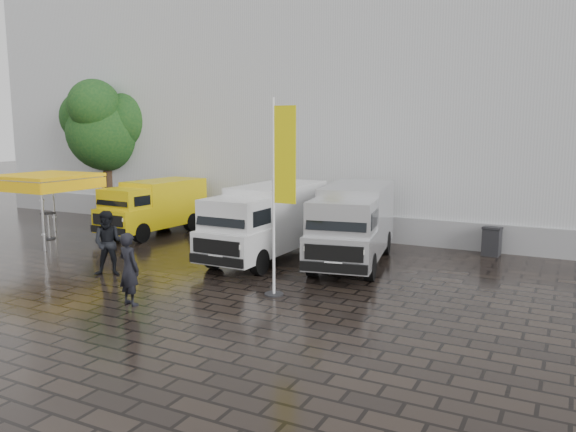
{
  "coord_description": "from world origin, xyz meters",
  "views": [
    {
      "loc": [
        7.32,
        -12.48,
        4.3
      ],
      "look_at": [
        -0.25,
        2.2,
        1.72
      ],
      "focal_mm": 35.0,
      "sensor_mm": 36.0,
      "label": 1
    }
  ],
  "objects_px": {
    "person_tent": "(109,243)",
    "person_front": "(129,269)",
    "van_yellow": "(153,208)",
    "cocktail_table": "(49,226)",
    "van_silver": "(353,226)",
    "van_white": "(266,223)",
    "canopy_tent": "(45,179)",
    "flagpole": "(280,187)",
    "wheelie_bin": "(492,241)"
  },
  "relations": [
    {
      "from": "person_tent",
      "to": "wheelie_bin",
      "type": "bearing_deg",
      "value": 7.1
    },
    {
      "from": "van_white",
      "to": "canopy_tent",
      "type": "xyz_separation_m",
      "value": [
        -9.04,
        -1.1,
        1.19
      ]
    },
    {
      "from": "flagpole",
      "to": "person_tent",
      "type": "distance_m",
      "value": 5.8
    },
    {
      "from": "canopy_tent",
      "to": "person_tent",
      "type": "relative_size",
      "value": 1.6
    },
    {
      "from": "van_white",
      "to": "wheelie_bin",
      "type": "xyz_separation_m",
      "value": [
        6.57,
        4.08,
        -0.72
      ]
    },
    {
      "from": "van_silver",
      "to": "canopy_tent",
      "type": "distance_m",
      "value": 12.01
    },
    {
      "from": "van_silver",
      "to": "wheelie_bin",
      "type": "distance_m",
      "value": 5.12
    },
    {
      "from": "van_silver",
      "to": "person_front",
      "type": "height_order",
      "value": "van_silver"
    },
    {
      "from": "flagpole",
      "to": "wheelie_bin",
      "type": "bearing_deg",
      "value": 60.54
    },
    {
      "from": "van_white",
      "to": "person_front",
      "type": "bearing_deg",
      "value": -95.28
    },
    {
      "from": "flagpole",
      "to": "person_front",
      "type": "xyz_separation_m",
      "value": [
        -2.94,
        -2.34,
        -1.93
      ]
    },
    {
      "from": "cocktail_table",
      "to": "person_front",
      "type": "bearing_deg",
      "value": -29.25
    },
    {
      "from": "person_tent",
      "to": "person_front",
      "type": "bearing_deg",
      "value": -68.86
    },
    {
      "from": "person_tent",
      "to": "cocktail_table",
      "type": "bearing_deg",
      "value": 121.85
    },
    {
      "from": "van_yellow",
      "to": "van_white",
      "type": "bearing_deg",
      "value": -12.63
    },
    {
      "from": "flagpole",
      "to": "van_silver",
      "type": "bearing_deg",
      "value": 84.07
    },
    {
      "from": "cocktail_table",
      "to": "wheelie_bin",
      "type": "distance_m",
      "value": 16.63
    },
    {
      "from": "van_silver",
      "to": "canopy_tent",
      "type": "height_order",
      "value": "canopy_tent"
    },
    {
      "from": "cocktail_table",
      "to": "person_tent",
      "type": "height_order",
      "value": "person_tent"
    },
    {
      "from": "van_silver",
      "to": "person_tent",
      "type": "height_order",
      "value": "van_silver"
    },
    {
      "from": "wheelie_bin",
      "to": "person_tent",
      "type": "relative_size",
      "value": 0.52
    },
    {
      "from": "wheelie_bin",
      "to": "flagpole",
      "type": "bearing_deg",
      "value": -114.96
    },
    {
      "from": "van_yellow",
      "to": "flagpole",
      "type": "height_order",
      "value": "flagpole"
    },
    {
      "from": "cocktail_table",
      "to": "person_front",
      "type": "distance_m",
      "value": 10.0
    },
    {
      "from": "van_white",
      "to": "wheelie_bin",
      "type": "distance_m",
      "value": 7.77
    },
    {
      "from": "person_front",
      "to": "wheelie_bin",
      "type": "bearing_deg",
      "value": -112.79
    },
    {
      "from": "van_silver",
      "to": "cocktail_table",
      "type": "height_order",
      "value": "van_silver"
    },
    {
      "from": "van_white",
      "to": "wheelie_bin",
      "type": "bearing_deg",
      "value": 32.48
    },
    {
      "from": "person_front",
      "to": "flagpole",
      "type": "bearing_deg",
      "value": -128.16
    },
    {
      "from": "flagpole",
      "to": "cocktail_table",
      "type": "bearing_deg",
      "value": 167.71
    },
    {
      "from": "flagpole",
      "to": "wheelie_bin",
      "type": "relative_size",
      "value": 5.11
    },
    {
      "from": "van_yellow",
      "to": "cocktail_table",
      "type": "relative_size",
      "value": 4.54
    },
    {
      "from": "van_yellow",
      "to": "wheelie_bin",
      "type": "bearing_deg",
      "value": 13.31
    },
    {
      "from": "cocktail_table",
      "to": "canopy_tent",
      "type": "bearing_deg",
      "value": -41.34
    },
    {
      "from": "van_yellow",
      "to": "van_silver",
      "type": "bearing_deg",
      "value": -3.42
    },
    {
      "from": "van_white",
      "to": "wheelie_bin",
      "type": "height_order",
      "value": "van_white"
    },
    {
      "from": "van_white",
      "to": "van_silver",
      "type": "relative_size",
      "value": 0.98
    },
    {
      "from": "cocktail_table",
      "to": "person_tent",
      "type": "distance_m",
      "value": 6.9
    },
    {
      "from": "flagpole",
      "to": "person_tent",
      "type": "bearing_deg",
      "value": -175.11
    },
    {
      "from": "wheelie_bin",
      "to": "person_front",
      "type": "distance_m",
      "value": 12.16
    },
    {
      "from": "van_white",
      "to": "person_tent",
      "type": "bearing_deg",
      "value": -128.27
    },
    {
      "from": "van_silver",
      "to": "cocktail_table",
      "type": "xyz_separation_m",
      "value": [
        -12.09,
        -1.59,
        -0.72
      ]
    },
    {
      "from": "canopy_tent",
      "to": "cocktail_table",
      "type": "xyz_separation_m",
      "value": [
        -0.27,
        0.24,
        -1.89
      ]
    },
    {
      "from": "person_front",
      "to": "person_tent",
      "type": "xyz_separation_m",
      "value": [
        -2.52,
        1.87,
        0.06
      ]
    },
    {
      "from": "van_yellow",
      "to": "person_tent",
      "type": "distance_m",
      "value": 6.49
    },
    {
      "from": "canopy_tent",
      "to": "cocktail_table",
      "type": "relative_size",
      "value": 2.97
    },
    {
      "from": "flagpole",
      "to": "person_front",
      "type": "distance_m",
      "value": 4.23
    },
    {
      "from": "van_white",
      "to": "person_front",
      "type": "distance_m",
      "value": 5.78
    },
    {
      "from": "van_white",
      "to": "person_tent",
      "type": "distance_m",
      "value": 4.97
    },
    {
      "from": "canopy_tent",
      "to": "flagpole",
      "type": "xyz_separation_m",
      "value": [
        11.39,
        -2.3,
        0.42
      ]
    }
  ]
}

